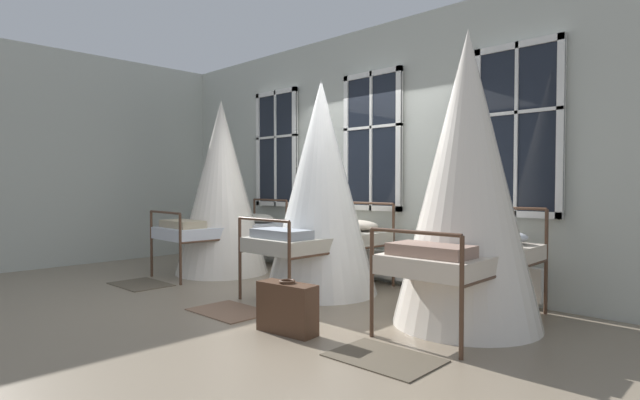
{
  "coord_description": "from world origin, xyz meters",
  "views": [
    {
      "loc": [
        4.22,
        -4.06,
        1.3
      ],
      "look_at": [
        0.03,
        0.2,
        1.11
      ],
      "focal_mm": 28.12,
      "sensor_mm": 36.0,
      "label": 1
    }
  ],
  "objects_px": {
    "cot_first": "(222,189)",
    "suitcase_dark": "(287,308)",
    "cot_third": "(467,182)",
    "cot_second": "(321,190)"
  },
  "relations": [
    {
      "from": "cot_first",
      "to": "cot_second",
      "type": "xyz_separation_m",
      "value": [
        1.99,
        0.05,
        0.01
      ]
    },
    {
      "from": "suitcase_dark",
      "to": "cot_first",
      "type": "bearing_deg",
      "value": 148.58
    },
    {
      "from": "cot_second",
      "to": "suitcase_dark",
      "type": "distance_m",
      "value": 1.96
    },
    {
      "from": "cot_first",
      "to": "cot_third",
      "type": "height_order",
      "value": "cot_third"
    },
    {
      "from": "cot_third",
      "to": "cot_first",
      "type": "bearing_deg",
      "value": 88.51
    },
    {
      "from": "cot_second",
      "to": "suitcase_dark",
      "type": "relative_size",
      "value": 4.4
    },
    {
      "from": "cot_second",
      "to": "cot_third",
      "type": "relative_size",
      "value": 0.94
    },
    {
      "from": "cot_first",
      "to": "suitcase_dark",
      "type": "xyz_separation_m",
      "value": [
        2.93,
        -1.33,
        -1.0
      ]
    },
    {
      "from": "cot_third",
      "to": "suitcase_dark",
      "type": "relative_size",
      "value": 4.69
    },
    {
      "from": "cot_third",
      "to": "suitcase_dark",
      "type": "xyz_separation_m",
      "value": [
        -0.98,
        -1.34,
        -1.1
      ]
    }
  ]
}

